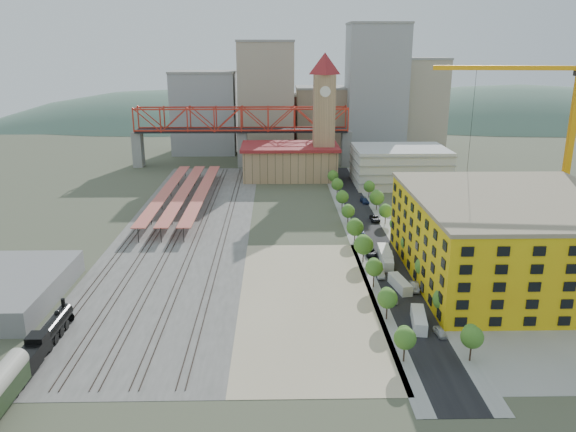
{
  "coord_description": "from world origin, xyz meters",
  "views": [
    {
      "loc": [
        -10.29,
        -136.26,
        49.79
      ],
      "look_at": [
        -7.53,
        -4.3,
        10.0
      ],
      "focal_mm": 35.0,
      "sensor_mm": 36.0,
      "label": 1
    }
  ],
  "objects_px": {
    "locomotive": "(46,337)",
    "site_trailer_c": "(388,261)",
    "clock_tower": "(324,105)",
    "site_trailer_a": "(419,320)",
    "construction_building": "(513,238)",
    "site_trailer_d": "(385,255)",
    "car_0": "(391,298)",
    "tower_crane": "(560,118)",
    "site_trailer_b": "(400,284)"
  },
  "relations": [
    {
      "from": "locomotive",
      "to": "car_0",
      "type": "relative_size",
      "value": 5.31
    },
    {
      "from": "site_trailer_b",
      "to": "site_trailer_a",
      "type": "bearing_deg",
      "value": -100.17
    },
    {
      "from": "clock_tower",
      "to": "locomotive",
      "type": "relative_size",
      "value": 2.29
    },
    {
      "from": "site_trailer_c",
      "to": "site_trailer_b",
      "type": "bearing_deg",
      "value": -82.33
    },
    {
      "from": "locomotive",
      "to": "car_0",
      "type": "xyz_separation_m",
      "value": [
        63.0,
        17.14,
        -1.39
      ]
    },
    {
      "from": "construction_building",
      "to": "site_trailer_c",
      "type": "relative_size",
      "value": 5.77
    },
    {
      "from": "construction_building",
      "to": "tower_crane",
      "type": "distance_m",
      "value": 40.78
    },
    {
      "from": "clock_tower",
      "to": "locomotive",
      "type": "height_order",
      "value": "clock_tower"
    },
    {
      "from": "site_trailer_b",
      "to": "site_trailer_c",
      "type": "height_order",
      "value": "site_trailer_c"
    },
    {
      "from": "site_trailer_b",
      "to": "site_trailer_d",
      "type": "distance_m",
      "value": 17.2
    },
    {
      "from": "tower_crane",
      "to": "site_trailer_c",
      "type": "distance_m",
      "value": 59.2
    },
    {
      "from": "locomotive",
      "to": "site_trailer_b",
      "type": "bearing_deg",
      "value": 19.37
    },
    {
      "from": "site_trailer_b",
      "to": "construction_building",
      "type": "bearing_deg",
      "value": 2.99
    },
    {
      "from": "construction_building",
      "to": "site_trailer_b",
      "type": "xyz_separation_m",
      "value": [
        -26.0,
        -6.08,
        -8.24
      ]
    },
    {
      "from": "locomotive",
      "to": "site_trailer_c",
      "type": "xyz_separation_m",
      "value": [
        66.0,
        36.65,
        -0.91
      ]
    },
    {
      "from": "site_trailer_b",
      "to": "locomotive",
      "type": "bearing_deg",
      "value": -170.8
    },
    {
      "from": "tower_crane",
      "to": "site_trailer_b",
      "type": "xyz_separation_m",
      "value": [
        -46.43,
        -32.9,
        -31.18
      ]
    },
    {
      "from": "construction_building",
      "to": "tower_crane",
      "type": "bearing_deg",
      "value": 52.71
    },
    {
      "from": "tower_crane",
      "to": "site_trailer_a",
      "type": "xyz_separation_m",
      "value": [
        -46.43,
        -49.45,
        -31.12
      ]
    },
    {
      "from": "car_0",
      "to": "clock_tower",
      "type": "bearing_deg",
      "value": 84.83
    },
    {
      "from": "locomotive",
      "to": "car_0",
      "type": "height_order",
      "value": "locomotive"
    },
    {
      "from": "locomotive",
      "to": "car_0",
      "type": "bearing_deg",
      "value": 15.22
    },
    {
      "from": "construction_building",
      "to": "site_trailer_b",
      "type": "distance_m",
      "value": 27.94
    },
    {
      "from": "tower_crane",
      "to": "car_0",
      "type": "bearing_deg",
      "value": -141.75
    },
    {
      "from": "construction_building",
      "to": "site_trailer_d",
      "type": "relative_size",
      "value": 5.02
    },
    {
      "from": "site_trailer_c",
      "to": "car_0",
      "type": "bearing_deg",
      "value": -91.08
    },
    {
      "from": "construction_building",
      "to": "site_trailer_d",
      "type": "height_order",
      "value": "construction_building"
    },
    {
      "from": "locomotive",
      "to": "site_trailer_a",
      "type": "relative_size",
      "value": 2.52
    },
    {
      "from": "locomotive",
      "to": "car_0",
      "type": "distance_m",
      "value": 65.3
    },
    {
      "from": "site_trailer_c",
      "to": "car_0",
      "type": "relative_size",
      "value": 2.05
    },
    {
      "from": "site_trailer_d",
      "to": "construction_building",
      "type": "bearing_deg",
      "value": -19.84
    },
    {
      "from": "site_trailer_d",
      "to": "site_trailer_c",
      "type": "bearing_deg",
      "value": -86.7
    },
    {
      "from": "site_trailer_a",
      "to": "site_trailer_b",
      "type": "height_order",
      "value": "site_trailer_a"
    },
    {
      "from": "site_trailer_c",
      "to": "construction_building",
      "type": "bearing_deg",
      "value": -8.14
    },
    {
      "from": "construction_building",
      "to": "tower_crane",
      "type": "relative_size",
      "value": 0.97
    },
    {
      "from": "clock_tower",
      "to": "car_0",
      "type": "height_order",
      "value": "clock_tower"
    },
    {
      "from": "car_0",
      "to": "site_trailer_d",
      "type": "bearing_deg",
      "value": 74.93
    },
    {
      "from": "clock_tower",
      "to": "site_trailer_a",
      "type": "height_order",
      "value": "clock_tower"
    },
    {
      "from": "site_trailer_d",
      "to": "tower_crane",
      "type": "bearing_deg",
      "value": 21.99
    },
    {
      "from": "clock_tower",
      "to": "site_trailer_a",
      "type": "relative_size",
      "value": 5.78
    },
    {
      "from": "clock_tower",
      "to": "site_trailer_b",
      "type": "xyz_separation_m",
      "value": [
        8.0,
        -106.08,
        -27.53
      ]
    },
    {
      "from": "construction_building",
      "to": "site_trailer_c",
      "type": "distance_m",
      "value": 28.24
    },
    {
      "from": "tower_crane",
      "to": "site_trailer_a",
      "type": "height_order",
      "value": "tower_crane"
    },
    {
      "from": "site_trailer_d",
      "to": "locomotive",
      "type": "bearing_deg",
      "value": -145.23
    },
    {
      "from": "site_trailer_b",
      "to": "site_trailer_d",
      "type": "bearing_deg",
      "value": 79.83
    },
    {
      "from": "locomotive",
      "to": "site_trailer_a",
      "type": "xyz_separation_m",
      "value": [
        66.0,
        6.65,
        -0.88
      ]
    },
    {
      "from": "locomotive",
      "to": "site_trailer_c",
      "type": "height_order",
      "value": "locomotive"
    },
    {
      "from": "construction_building",
      "to": "site_trailer_d",
      "type": "distance_m",
      "value": 29.39
    },
    {
      "from": "construction_building",
      "to": "site_trailer_b",
      "type": "height_order",
      "value": "construction_building"
    },
    {
      "from": "construction_building",
      "to": "tower_crane",
      "type": "xyz_separation_m",
      "value": [
        20.43,
        26.82,
        22.94
      ]
    }
  ]
}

